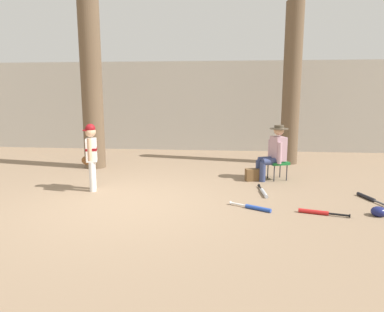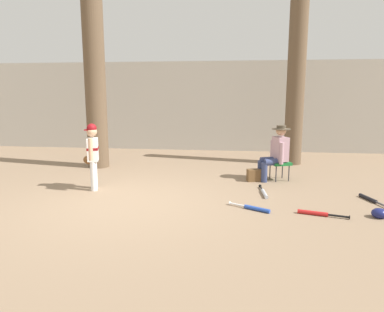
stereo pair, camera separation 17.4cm
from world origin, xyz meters
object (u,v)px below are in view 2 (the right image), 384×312
(bat_red_barrel, at_px, (317,213))
(bat_black_composite, at_px, (370,199))
(seated_spectator, at_px, (276,151))
(batting_helmet_navy, at_px, (380,213))
(bat_blue_youth, at_px, (254,208))
(bat_aluminum_silver, at_px, (264,193))
(handbag_beside_stool, at_px, (255,175))
(young_ballplayer, at_px, (92,152))
(tree_behind_spectator, at_px, (295,97))
(tree_near_player, at_px, (95,83))
(folding_stool, at_px, (280,164))

(bat_red_barrel, bearing_deg, bat_black_composite, 39.11)
(seated_spectator, relative_size, batting_helmet_navy, 4.33)
(bat_blue_youth, xyz_separation_m, bat_aluminum_silver, (0.23, 0.94, -0.00))
(handbag_beside_stool, height_order, batting_helmet_navy, handbag_beside_stool)
(young_ballplayer, height_order, batting_helmet_navy, young_ballplayer)
(seated_spectator, bearing_deg, tree_behind_spectator, 71.69)
(tree_near_player, distance_m, bat_red_barrel, 6.09)
(bat_red_barrel, bearing_deg, bat_blue_youth, 172.18)
(young_ballplayer, relative_size, handbag_beside_stool, 3.84)
(tree_near_player, height_order, folding_stool, tree_near_player)
(tree_behind_spectator, distance_m, seated_spectator, 2.35)
(tree_near_player, xyz_separation_m, bat_black_composite, (5.89, -2.24, -2.09))
(folding_stool, xyz_separation_m, bat_red_barrel, (0.32, -2.26, -0.33))
(tree_near_player, relative_size, bat_black_composite, 6.91)
(bat_red_barrel, height_order, batting_helmet_navy, batting_helmet_navy)
(bat_blue_youth, height_order, bat_red_barrel, same)
(bat_aluminum_silver, distance_m, batting_helmet_navy, 1.97)
(bat_aluminum_silver, bearing_deg, young_ballplayer, -179.07)
(young_ballplayer, bearing_deg, bat_red_barrel, -14.16)
(bat_blue_youth, bearing_deg, tree_behind_spectator, 73.57)
(seated_spectator, relative_size, bat_red_barrel, 1.59)
(seated_spectator, height_order, bat_black_composite, seated_spectator)
(bat_aluminum_silver, height_order, batting_helmet_navy, batting_helmet_navy)
(tree_near_player, relative_size, young_ballplayer, 3.83)
(young_ballplayer, relative_size, seated_spectator, 1.09)
(tree_near_player, distance_m, folding_stool, 4.88)
(folding_stool, distance_m, bat_blue_youth, 2.25)
(seated_spectator, bearing_deg, bat_red_barrel, -79.42)
(bat_aluminum_silver, xyz_separation_m, bat_black_composite, (1.83, -0.19, 0.00))
(bat_black_composite, bearing_deg, bat_aluminum_silver, 174.20)
(young_ballplayer, bearing_deg, folding_stool, 18.43)
(bat_black_composite, relative_size, bat_red_barrel, 0.96)
(bat_blue_youth, bearing_deg, bat_black_composite, 20.19)
(handbag_beside_stool, distance_m, batting_helmet_navy, 2.74)
(folding_stool, bearing_deg, young_ballplayer, -161.57)
(folding_stool, height_order, batting_helmet_navy, folding_stool)
(young_ballplayer, xyz_separation_m, bat_red_barrel, (4.05, -1.02, -0.71))
(tree_near_player, bearing_deg, bat_black_composite, -20.80)
(bat_black_composite, bearing_deg, young_ballplayer, 178.54)
(tree_near_player, bearing_deg, seated_spectator, -11.57)
(young_ballplayer, xyz_separation_m, batting_helmet_navy, (4.98, -1.01, -0.68))
(bat_aluminum_silver, bearing_deg, seated_spectator, 74.63)
(tree_near_player, bearing_deg, tree_behind_spectator, 11.83)
(folding_stool, distance_m, bat_aluminum_silver, 1.30)
(bat_red_barrel, xyz_separation_m, batting_helmet_navy, (0.93, 0.02, 0.04))
(tree_near_player, distance_m, tree_behind_spectator, 5.14)
(young_ballplayer, height_order, handbag_beside_stool, young_ballplayer)
(seated_spectator, relative_size, bat_aluminum_silver, 1.48)
(tree_behind_spectator, bearing_deg, folding_stool, -106.09)
(bat_blue_youth, bearing_deg, handbag_beside_stool, 86.72)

